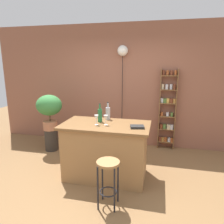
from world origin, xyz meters
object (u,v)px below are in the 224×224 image
bottle_spirits_clear (100,115)px  plant_stool (51,140)px  bottle_vinegar (108,113)px  cookbook (137,127)px  wine_glass_left (106,118)px  pendant_globe_light (123,52)px  spice_shelf (167,110)px  bar_stool (108,174)px  wine_glass_center (96,118)px  potted_plant (49,108)px

bottle_spirits_clear → plant_stool: bearing=152.6°
bottle_vinegar → cookbook: bottle_vinegar is taller
bottle_spirits_clear → wine_glass_left: bearing=-48.3°
cookbook → pendant_globe_light: 2.10m
spice_shelf → bottle_spirits_clear: 1.82m
spice_shelf → pendant_globe_light: size_ratio=0.78×
bottle_vinegar → pendant_globe_light: bearing=88.7°
bar_stool → pendant_globe_light: 2.85m
plant_stool → wine_glass_center: bearing=-33.5°
bar_stool → potted_plant: bearing=137.6°
plant_stool → wine_glass_left: (1.50, -0.87, 0.82)m
plant_stool → spice_shelf: bearing=15.6°
bar_stool → bottle_spirits_clear: (-0.36, 0.86, 0.58)m
bottle_spirits_clear → potted_plant: bearing=152.6°
potted_plant → cookbook: size_ratio=3.69×
bar_stool → wine_glass_center: (-0.36, 0.67, 0.58)m
wine_glass_left → wine_glass_center: 0.15m
cookbook → pendant_globe_light: pendant_globe_light is taller
bar_stool → cookbook: size_ratio=3.15×
plant_stool → pendant_globe_light: bearing=26.0°
bar_stool → spice_shelf: (0.79, 2.27, 0.42)m
plant_stool → wine_glass_left: 1.92m
spice_shelf → bar_stool: bearing=-109.3°
potted_plant → pendant_globe_light: pendant_globe_light is taller
potted_plant → bottle_vinegar: bearing=-19.7°
bar_stool → wine_glass_left: 0.93m
bottle_spirits_clear → cookbook: 0.70m
spice_shelf → potted_plant: spice_shelf is taller
cookbook → pendant_globe_light: (-0.54, 1.63, 1.20)m
bottle_spirits_clear → bottle_vinegar: bearing=63.5°
plant_stool → potted_plant: size_ratio=0.62×
bottle_spirits_clear → pendant_globe_light: 1.81m
bottle_spirits_clear → wine_glass_center: (-0.00, -0.19, -0.00)m
potted_plant → wine_glass_center: potted_plant is taller
bottle_spirits_clear → pendant_globe_light: size_ratio=0.14×
plant_stool → wine_glass_center: size_ratio=2.95×
bottle_spirits_clear → wine_glass_center: bottle_spirits_clear is taller
bar_stool → wine_glass_left: wine_glass_left is taller
spice_shelf → plant_stool: bearing=-164.4°
wine_glass_left → cookbook: size_ratio=0.78×
wine_glass_left → wine_glass_center: same height
bottle_vinegar → pendant_globe_light: 1.66m
bottle_vinegar → wine_glass_center: bottle_vinegar is taller
wine_glass_left → bottle_spirits_clear: bearing=131.7°
plant_stool → bottle_vinegar: bearing=-19.7°
cookbook → bottle_spirits_clear: bearing=150.6°
bar_stool → pendant_globe_light: size_ratio=0.29×
wine_glass_center → cookbook: size_ratio=0.78×
potted_plant → cookbook: potted_plant is taller
plant_stool → pendant_globe_light: (1.48, 0.72, 1.92)m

